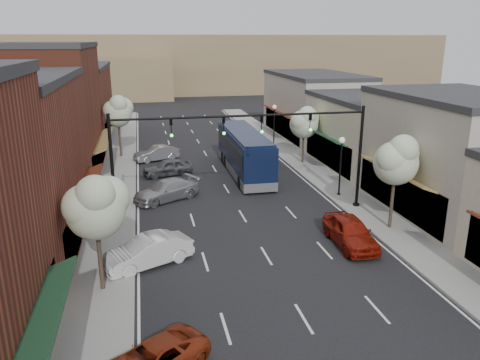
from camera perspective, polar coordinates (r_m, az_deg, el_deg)
ground at (r=23.66m, az=4.50°, el=-11.28°), size 160.00×160.00×0.00m
sidewalk_left at (r=40.11m, az=-14.76°, el=0.24°), size 2.80×73.00×0.15m
sidewalk_right at (r=42.58m, az=8.41°, el=1.57°), size 2.80×73.00×0.15m
curb_left at (r=40.05m, az=-12.76°, el=0.36°), size 0.25×73.00×0.17m
curb_right at (r=42.12m, az=6.62°, el=1.47°), size 0.25×73.00×0.17m
bldg_left_midfar at (r=41.21m, az=-23.42°, el=7.45°), size 10.14×14.10×10.90m
bldg_left_far at (r=57.00m, az=-20.28°, el=8.75°), size 10.14×18.10×8.40m
bldg_right_midnear at (r=33.45m, az=24.78°, el=2.78°), size 9.14×12.10×7.90m
bldg_right_midfar at (r=43.56m, az=15.40°, el=5.67°), size 9.14×12.10×6.40m
bldg_right_far at (r=56.12m, az=8.96°, el=8.94°), size 9.14×16.10×7.40m
hill_far at (r=110.28m, az=-9.00°, el=13.92°), size 120.00×30.00×12.00m
hill_near at (r=100.05m, az=-23.26°, el=11.37°), size 50.00×20.00×8.00m
signal_mast_right at (r=31.02m, az=10.56°, el=4.42°), size 8.22×0.46×7.00m
signal_mast_left at (r=28.73m, az=-10.71°, el=3.43°), size 8.22×0.46×7.00m
tree_right_near at (r=28.72m, az=18.64°, el=2.48°), size 2.85×2.65×5.95m
tree_right_far at (r=43.05m, az=7.90°, el=7.10°), size 2.85×2.65×5.43m
tree_left_near at (r=21.20m, az=-17.15°, el=-2.95°), size 2.85×2.65×5.69m
tree_left_far at (r=46.44m, az=-14.63°, el=8.19°), size 2.85×2.65×6.13m
lamp_post_near at (r=34.46m, az=12.22°, el=2.79°), size 0.44×0.44×4.44m
lamp_post_far at (r=50.61m, az=4.20°, el=7.51°), size 0.44×0.44×4.44m
coach_bus at (r=39.92m, az=0.54°, el=3.46°), size 2.76×12.05×3.68m
red_hatchback at (r=26.99m, az=13.28°, el=-6.13°), size 2.03×4.80×1.62m
parked_car_a at (r=17.43m, az=-10.56°, el=-20.77°), size 4.42×3.86×1.13m
parked_car_b at (r=24.49m, az=-11.20°, el=-8.56°), size 4.88×3.42×1.53m
parked_car_c at (r=33.95m, az=-8.97°, el=-1.25°), size 5.33×4.18×1.44m
parked_car_d at (r=40.08m, az=-8.82°, el=1.54°), size 4.47×2.65×1.42m
parked_car_e at (r=45.28m, az=-10.15°, el=3.22°), size 4.50×2.89×1.40m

